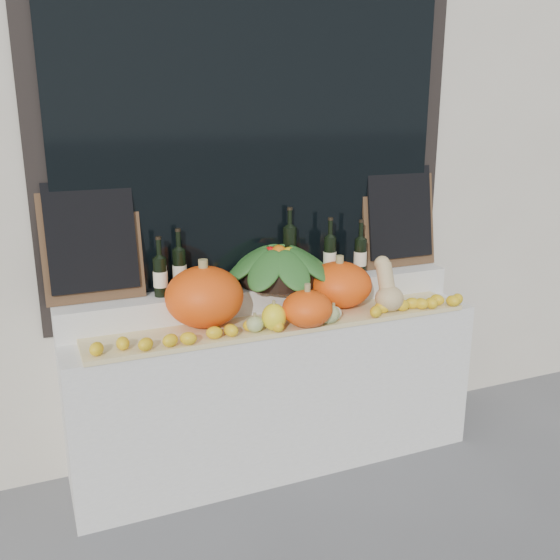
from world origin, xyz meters
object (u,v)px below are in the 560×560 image
object	(u,v)px
pumpkin_left	(204,297)
pumpkin_right	(339,285)
wine_bottle_tall	(290,252)
butternut_squash	(388,289)
produce_bowl	(279,264)

from	to	relation	value
pumpkin_left	pumpkin_right	distance (m)	0.80
wine_bottle_tall	butternut_squash	bearing A→B (deg)	-40.49
produce_bowl	wine_bottle_tall	bearing A→B (deg)	32.74
pumpkin_right	wine_bottle_tall	distance (m)	0.34
pumpkin_left	pumpkin_right	size ratio (longest dim) A/B	1.09
wine_bottle_tall	pumpkin_left	bearing A→B (deg)	-158.79
butternut_squash	produce_bowl	world-z (taller)	produce_bowl
pumpkin_left	wine_bottle_tall	size ratio (longest dim) A/B	0.97
wine_bottle_tall	pumpkin_right	bearing A→B (deg)	-44.92
pumpkin_left	butternut_squash	bearing A→B (deg)	-8.22
butternut_squash	wine_bottle_tall	size ratio (longest dim) A/B	0.71
pumpkin_left	wine_bottle_tall	bearing A→B (deg)	21.21
produce_bowl	wine_bottle_tall	world-z (taller)	wine_bottle_tall
pumpkin_left	pumpkin_right	xyz separation A→B (m)	(0.79, 0.01, -0.03)
pumpkin_left	butternut_squash	xyz separation A→B (m)	(1.02, -0.15, -0.04)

